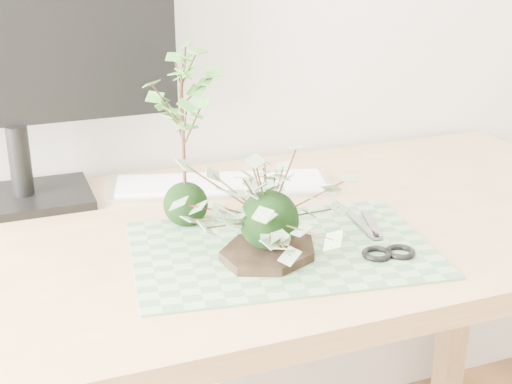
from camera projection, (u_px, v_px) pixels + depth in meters
desk at (221, 277)px, 1.25m from camera, size 1.60×0.70×0.74m
cutting_mat at (282, 249)px, 1.15m from camera, size 0.51×0.38×0.00m
stone_dish at (269, 252)px, 1.12m from camera, size 0.22×0.22×0.01m
ivy_kokedama at (269, 194)px, 1.08m from camera, size 0.30×0.30×0.19m
maple_kokedama at (182, 98)px, 1.16m from camera, size 0.18×0.18×0.32m
keyboard at (221, 185)px, 1.40m from camera, size 0.45×0.24×0.02m
monitor at (4, 36)px, 1.24m from camera, size 0.61×0.18×0.53m
scissors at (387, 246)px, 1.14m from camera, size 0.09×0.20×0.01m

